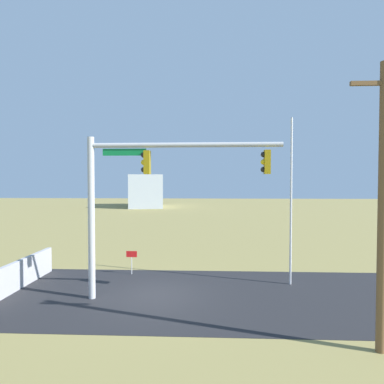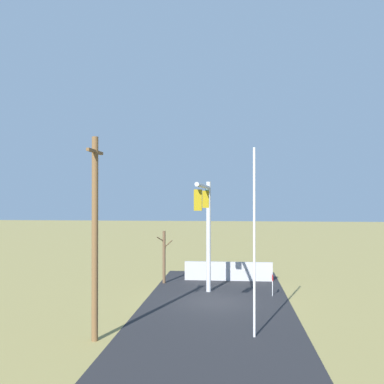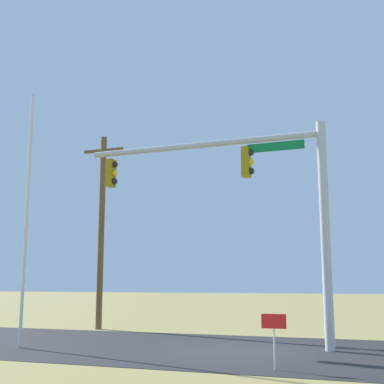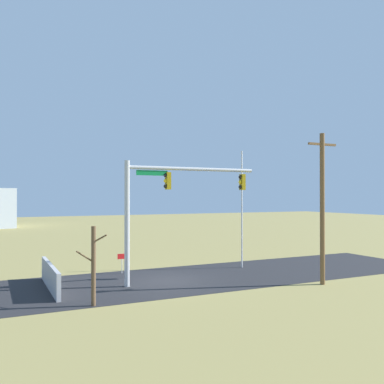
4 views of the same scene
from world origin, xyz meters
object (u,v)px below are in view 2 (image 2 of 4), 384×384
Objects in this scene: utility_pole at (95,234)px; bare_tree at (164,256)px; flagpole at (254,242)px; open_sign at (272,280)px; signal_mast at (206,215)px.

utility_pole is 2.36× the size of bare_tree.
flagpole is 6.44× the size of open_sign.
utility_pole is at bearing 175.52° from bare_tree.
bare_tree is at bearing 26.09° from flagpole.
utility_pole reaches higher than bare_tree.
signal_mast is 5.56m from open_sign.
signal_mast is 0.96× the size of utility_pole.
utility_pole is 12.37m from open_sign.
flagpole is 0.95× the size of utility_pole.
bare_tree is at bearing 33.75° from signal_mast.
signal_mast is 1.01× the size of flagpole.
open_sign is at bearing -115.55° from bare_tree.
open_sign is (7.89, -1.41, -3.02)m from flagpole.
bare_tree is at bearing 64.45° from open_sign.
bare_tree is (12.24, -0.96, -2.48)m from utility_pole.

